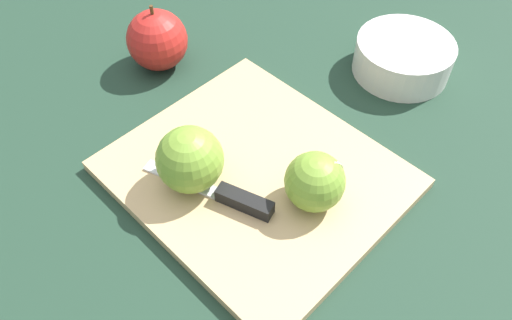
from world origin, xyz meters
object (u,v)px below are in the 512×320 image
(apple_half_left, at_px, (314,183))
(apple_whole, at_px, (157,40))
(bowl, at_px, (404,55))
(apple_half_right, at_px, (190,159))
(knife, at_px, (232,197))

(apple_half_left, distance_m, apple_whole, 0.33)
(apple_half_left, xyz_separation_m, bowl, (0.01, -0.28, -0.02))
(apple_half_right, xyz_separation_m, knife, (-0.06, -0.00, -0.03))
(apple_half_right, bearing_deg, apple_half_left, -89.57)
(knife, height_order, apple_whole, apple_whole)
(apple_half_right, relative_size, apple_whole, 0.78)
(apple_half_left, distance_m, bowl, 0.28)
(apple_half_left, xyz_separation_m, apple_half_right, (0.13, 0.05, 0.00))
(knife, relative_size, bowl, 1.20)
(apple_half_left, height_order, bowl, apple_half_left)
(apple_half_left, height_order, knife, apple_half_left)
(knife, xyz_separation_m, bowl, (-0.06, -0.33, 0.01))
(apple_half_right, distance_m, bowl, 0.35)
(apple_half_right, height_order, apple_whole, apple_whole)
(apple_half_right, bearing_deg, apple_whole, 28.78)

